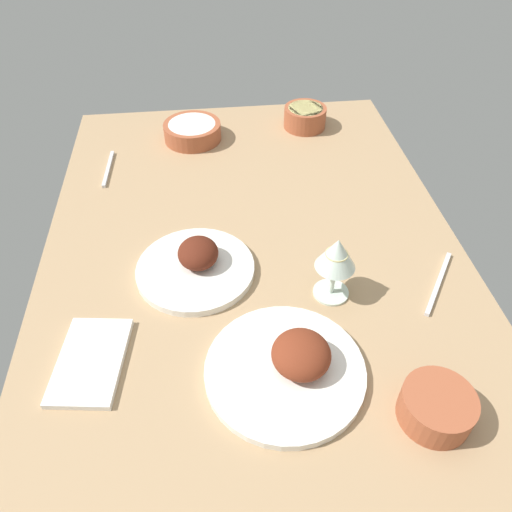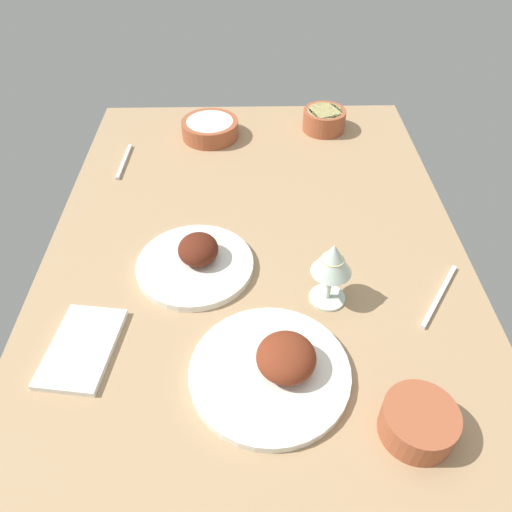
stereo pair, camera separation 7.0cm
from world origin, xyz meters
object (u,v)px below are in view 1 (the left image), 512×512
Objects in this scene: bowl_potatoes at (305,116)px; bowl_soup at (437,406)px; plate_far_side at (196,264)px; wine_glass at (336,257)px; fork_loose at (108,169)px; bowl_cream at (192,131)px; spoon_loose at (438,283)px; plate_center_main at (290,365)px; folded_napkin at (91,361)px.

bowl_soup is at bearing 1.84° from bowl_potatoes.
plate_far_side is 1.72× the size of wine_glass.
bowl_cream is at bearing 123.03° from fork_loose.
bowl_soup is 29.92cm from spoon_loose.
plate_center_main reaches higher than spoon_loose.
bowl_potatoes is 32.81cm from bowl_cream.
bowl_potatoes reaches higher than fork_loose.
bowl_soup is at bearing 20.16° from wine_glass.
folded_napkin reaches higher than spoon_loose.
plate_far_side is 48.81cm from spoon_loose.
plate_center_main is 1.69× the size of fork_loose.
bowl_cream is at bearing -158.31° from bowl_soup.
plate_center_main is 1.94× the size of wine_glass.
plate_center_main is at bearing 80.40° from folded_napkin.
bowl_soup is at bearing -168.54° from spoon_loose.
bowl_cream reaches higher than fork_loose.
bowl_cream is 75.74cm from folded_napkin.
plate_center_main is 1.53× the size of folded_napkin.
plate_far_side reaches higher than bowl_soup.
wine_glass reaches higher than plate_far_side.
plate_far_side is 30.24cm from plate_center_main.
bowl_potatoes is at bearing 149.49° from plate_far_side.
bowl_soup is at bearing 73.46° from folded_napkin.
plate_center_main is 21.65cm from wine_glass.
wine_glass is at bearing -159.84° from bowl_soup.
spoon_loose is (62.16, 47.44, -2.23)cm from bowl_cream.
bowl_soup reaches higher than folded_napkin.
bowl_potatoes is 0.68× the size of folded_napkin.
bowl_cream is at bearing 165.35° from folded_napkin.
plate_center_main is 1.71× the size of bowl_cream.
bowl_soup is 30.04cm from wine_glass.
fork_loose is at bearing -142.85° from bowl_soup.
plate_far_side reaches higher than spoon_loose.
wine_glass is (-16.88, 10.98, 7.95)cm from plate_center_main.
plate_far_side is 28.77cm from wine_glass.
plate_far_side is 1.28× the size of spoon_loose.
bowl_soup reaches higher than spoon_loose.
bowl_cream is 25.95cm from fork_loose.
bowl_soup is at bearing 21.69° from bowl_cream.
bowl_cream is at bearing -157.64° from wine_glass.
plate_center_main is 23.57cm from bowl_soup.
folded_napkin is 67.51cm from spoon_loose.
plate_far_side is 51.53cm from bowl_soup.
fork_loose is (-60.09, -3.11, -0.20)cm from folded_napkin.
bowl_potatoes is 0.64× the size of spoon_loose.
wine_glass is at bearing 124.63° from spoon_loose.
plate_far_side is 52.69cm from bowl_cream.
plate_center_main reaches higher than bowl_potatoes.
plate_far_side is 27.85cm from folded_napkin.
folded_napkin is (-5.70, -33.71, -1.37)cm from plate_center_main.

